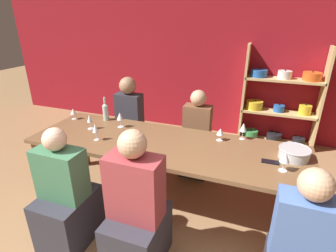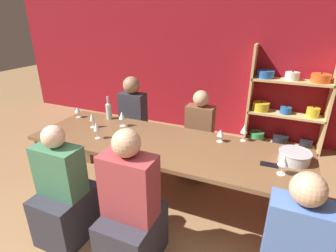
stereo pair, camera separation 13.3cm
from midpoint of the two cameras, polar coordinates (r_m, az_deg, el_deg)
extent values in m
cube|color=maroon|center=(4.58, 10.71, 14.73)|extent=(8.80, 0.06, 2.70)
cube|color=tan|center=(4.44, 15.37, 6.70)|extent=(0.04, 0.30, 1.59)
cube|color=tan|center=(4.50, 29.59, 4.68)|extent=(0.04, 0.30, 1.59)
cube|color=tan|center=(4.70, 21.12, -3.31)|extent=(1.11, 0.30, 0.04)
cylinder|color=#338447|center=(4.66, 16.76, -1.69)|extent=(0.23, 0.23, 0.15)
sphere|color=black|center=(4.63, 16.88, -0.73)|extent=(0.02, 0.02, 0.02)
cylinder|color=black|center=(4.67, 21.28, -2.32)|extent=(0.23, 0.23, 0.14)
sphere|color=black|center=(4.63, 21.42, -1.39)|extent=(0.02, 0.02, 0.02)
cylinder|color=black|center=(4.70, 25.75, -3.01)|extent=(0.18, 0.18, 0.13)
sphere|color=black|center=(4.67, 25.91, -2.18)|extent=(0.02, 0.02, 0.02)
cube|color=tan|center=(4.51, 22.07, 2.74)|extent=(1.11, 0.30, 0.04)
cylinder|color=gold|center=(4.48, 17.51, 4.40)|extent=(0.26, 0.26, 0.13)
sphere|color=black|center=(4.46, 17.63, 5.35)|extent=(0.02, 0.02, 0.02)
cylinder|color=#235BAD|center=(4.49, 22.20, 3.58)|extent=(0.17, 0.17, 0.10)
sphere|color=black|center=(4.47, 22.32, 4.34)|extent=(0.02, 0.02, 0.02)
cylinder|color=gold|center=(4.51, 26.91, 3.17)|extent=(0.18, 0.18, 0.15)
sphere|color=black|center=(4.49, 27.10, 4.19)|extent=(0.02, 0.02, 0.02)
cube|color=tan|center=(4.37, 23.09, 9.25)|extent=(1.11, 0.30, 0.04)
cylinder|color=#235BAD|center=(4.35, 18.33, 10.88)|extent=(0.25, 0.25, 0.11)
sphere|color=black|center=(4.34, 18.44, 11.76)|extent=(0.02, 0.02, 0.02)
cylinder|color=silver|center=(4.35, 23.25, 10.22)|extent=(0.20, 0.20, 0.12)
sphere|color=black|center=(4.34, 23.39, 11.13)|extent=(0.02, 0.02, 0.02)
cylinder|color=#E0561E|center=(4.39, 28.11, 9.49)|extent=(0.26, 0.26, 0.12)
sphere|color=black|center=(4.38, 28.28, 10.39)|extent=(0.02, 0.02, 0.02)
cube|color=brown|center=(2.73, -2.14, -4.07)|extent=(2.87, 0.91, 0.04)
cube|color=brown|center=(3.38, -26.77, -8.39)|extent=(0.08, 0.08, 0.71)
cube|color=brown|center=(2.50, 26.25, -20.17)|extent=(0.08, 0.08, 0.71)
cube|color=brown|center=(3.84, -18.90, -3.28)|extent=(0.08, 0.08, 0.71)
cube|color=brown|center=(3.10, 25.29, -10.96)|extent=(0.08, 0.08, 0.71)
cylinder|color=#B7BABC|center=(2.65, 24.48, -5.46)|extent=(0.27, 0.27, 0.10)
torus|color=#B7BABC|center=(2.63, 24.65, -4.56)|extent=(0.28, 0.28, 0.01)
cylinder|color=#B2C6C1|center=(3.39, -14.50, 2.79)|extent=(0.07, 0.07, 0.19)
cone|color=#B2C6C1|center=(3.35, -14.69, 4.57)|extent=(0.07, 0.07, 0.03)
cylinder|color=#B2C6C1|center=(3.34, -14.78, 5.44)|extent=(0.03, 0.03, 0.07)
cylinder|color=white|center=(3.57, -20.74, 1.46)|extent=(0.06, 0.06, 0.00)
cylinder|color=white|center=(3.56, -20.82, 1.97)|extent=(0.01, 0.01, 0.06)
cone|color=white|center=(3.54, -20.97, 2.99)|extent=(0.07, 0.07, 0.07)
cylinder|color=white|center=(2.90, -16.54, -2.90)|extent=(0.06, 0.06, 0.00)
cylinder|color=white|center=(2.88, -16.64, -2.07)|extent=(0.01, 0.01, 0.09)
cone|color=white|center=(2.84, -16.84, -0.41)|extent=(0.07, 0.07, 0.09)
cylinder|color=maroon|center=(2.85, -16.79, -0.85)|extent=(0.04, 0.04, 0.04)
cylinder|color=white|center=(3.20, -17.62, -0.57)|extent=(0.07, 0.07, 0.00)
cylinder|color=white|center=(3.18, -17.71, 0.14)|extent=(0.01, 0.01, 0.08)
cone|color=white|center=(3.15, -17.90, 1.62)|extent=(0.06, 0.06, 0.09)
cylinder|color=maroon|center=(3.16, -17.85, 1.21)|extent=(0.03, 0.03, 0.04)
cylinder|color=white|center=(2.81, 9.84, -3.06)|extent=(0.07, 0.07, 0.00)
cylinder|color=white|center=(2.80, 9.89, -2.46)|extent=(0.01, 0.01, 0.06)
cone|color=white|center=(2.77, 9.98, -1.22)|extent=(0.07, 0.07, 0.07)
cylinder|color=maroon|center=(2.78, 9.95, -1.55)|extent=(0.04, 0.04, 0.03)
cylinder|color=white|center=(2.43, 22.23, -8.97)|extent=(0.07, 0.07, 0.00)
cylinder|color=white|center=(2.41, 22.39, -8.09)|extent=(0.01, 0.01, 0.08)
cone|color=white|center=(2.37, 22.70, -6.27)|extent=(0.08, 0.08, 0.09)
cylinder|color=maroon|center=(2.38, 22.61, -6.76)|extent=(0.05, 0.05, 0.04)
cylinder|color=white|center=(3.16, -11.44, -0.19)|extent=(0.07, 0.07, 0.00)
cylinder|color=white|center=(3.14, -11.51, 0.59)|extent=(0.01, 0.01, 0.09)
cone|color=white|center=(3.11, -11.64, 2.12)|extent=(0.08, 0.08, 0.09)
cylinder|color=maroon|center=(3.12, -11.60, 1.72)|extent=(0.04, 0.04, 0.04)
cylinder|color=white|center=(2.89, 14.55, -2.73)|extent=(0.06, 0.06, 0.00)
cylinder|color=white|center=(2.87, 14.64, -1.90)|extent=(0.01, 0.01, 0.09)
cone|color=white|center=(2.84, 14.82, -0.26)|extent=(0.07, 0.07, 0.09)
cylinder|color=maroon|center=(2.85, 14.77, -0.69)|extent=(0.04, 0.04, 0.04)
cube|color=black|center=(2.52, 19.94, -7.35)|extent=(0.15, 0.08, 0.01)
cube|color=#2D2D38|center=(2.42, -8.29, -23.05)|extent=(0.43, 0.53, 0.49)
cube|color=#99383D|center=(2.08, -9.10, -13.17)|extent=(0.43, 0.23, 0.54)
sphere|color=tan|center=(1.89, -9.80, -3.90)|extent=(0.22, 0.22, 0.22)
cube|color=#2D2D38|center=(3.84, -8.96, -4.25)|extent=(0.36, 0.44, 0.48)
cube|color=#2D2D38|center=(3.64, -9.45, 2.85)|extent=(0.36, 0.20, 0.53)
sphere|color=#9E7556|center=(3.53, -9.84, 8.66)|extent=(0.23, 0.23, 0.23)
cube|color=#4C70B7|center=(1.99, 25.54, -20.29)|extent=(0.37, 0.20, 0.54)
sphere|color=tan|center=(1.77, 27.61, -11.28)|extent=(0.21, 0.21, 0.21)
cube|color=#2D2D38|center=(3.57, 4.95, -6.83)|extent=(0.35, 0.43, 0.42)
cube|color=brown|center=(3.36, 5.22, 0.15)|extent=(0.35, 0.19, 0.52)
sphere|color=tan|center=(3.24, 5.44, 6.08)|extent=(0.20, 0.20, 0.20)
cube|color=#2D2D38|center=(2.75, -22.10, -17.94)|extent=(0.42, 0.52, 0.49)
cube|color=#3D7551|center=(2.48, -23.73, -9.50)|extent=(0.42, 0.23, 0.46)
sphere|color=beige|center=(2.34, -24.99, -2.65)|extent=(0.19, 0.19, 0.19)
camera|label=1|loc=(0.07, -91.39, -0.59)|focal=28.00mm
camera|label=2|loc=(0.07, 88.61, 0.59)|focal=28.00mm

